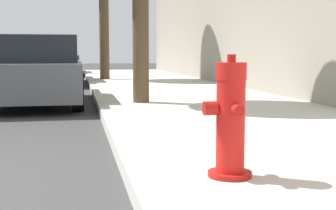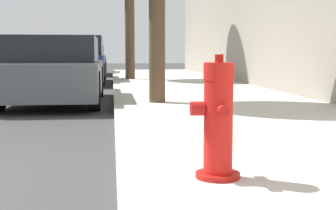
{
  "view_description": "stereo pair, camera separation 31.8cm",
  "coord_description": "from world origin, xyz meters",
  "views": [
    {
      "loc": [
        1.75,
        -3.13,
        0.99
      ],
      "look_at": [
        2.57,
        1.06,
        0.51
      ],
      "focal_mm": 50.0,
      "sensor_mm": 36.0,
      "label": 1
    },
    {
      "loc": [
        2.07,
        -3.18,
        0.99
      ],
      "look_at": [
        2.57,
        1.06,
        0.51
      ],
      "focal_mm": 50.0,
      "sensor_mm": 36.0,
      "label": 2
    }
  ],
  "objects": [
    {
      "name": "parked_car_mid",
      "position": [
        1.0,
        11.85,
        0.71
      ],
      "size": [
        1.7,
        4.21,
        1.49
      ],
      "color": "navy",
      "rests_on": "ground_plane"
    },
    {
      "name": "parked_car_far",
      "position": [
        0.91,
        17.7,
        0.64
      ],
      "size": [
        1.79,
        4.13,
        1.29
      ],
      "color": "black",
      "rests_on": "ground_plane"
    },
    {
      "name": "fire_hydrant",
      "position": [
        2.77,
        -0.14,
        0.52
      ],
      "size": [
        0.34,
        0.35,
        0.83
      ],
      "color": "#A91511",
      "rests_on": "sidewalk_slab"
    },
    {
      "name": "parked_car_near",
      "position": [
        0.96,
        6.01,
        0.63
      ],
      "size": [
        1.81,
        3.9,
        1.28
      ],
      "color": "#4C5156",
      "rests_on": "ground_plane"
    }
  ]
}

